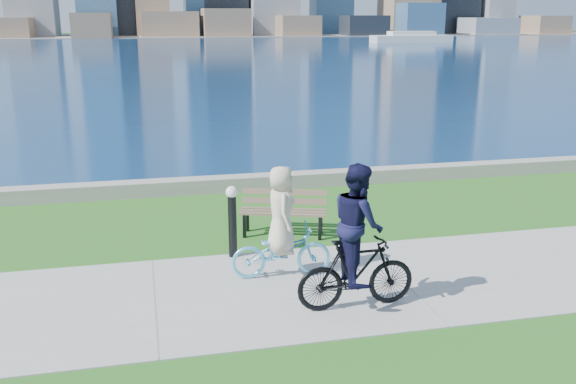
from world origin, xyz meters
name	(u,v)px	position (x,y,z in m)	size (l,w,h in m)	color
ground	(400,280)	(0.00, 0.00, 0.00)	(320.00, 320.00, 0.00)	#1F5616
concrete_path	(400,279)	(0.00, 0.00, 0.01)	(80.00, 3.50, 0.02)	#969691
seawall	(307,179)	(0.00, 6.20, 0.17)	(90.00, 0.50, 0.35)	gray
bay_water	(172,50)	(0.00, 72.00, 0.00)	(320.00, 131.00, 0.01)	navy
far_shore	(157,35)	(0.00, 130.00, 0.06)	(320.00, 30.00, 0.12)	gray
ferry_far	(411,38)	(38.09, 87.54, 0.71)	(12.65, 3.61, 1.72)	silver
park_bench	(284,208)	(-1.39, 2.68, 0.54)	(1.79, 1.09, 0.88)	black
bollard_lamp	(232,217)	(-2.55, 1.64, 0.76)	(0.21, 0.21, 1.33)	black
cyclist_woman	(281,236)	(-1.90, 0.56, 0.72)	(0.66, 1.69, 1.88)	#63CBF1
cyclist_man	(357,249)	(-1.07, -0.85, 0.95)	(0.68, 1.81, 2.20)	black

